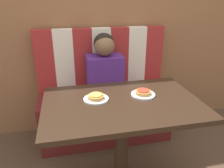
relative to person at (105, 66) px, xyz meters
name	(u,v)px	position (x,y,z in m)	size (l,w,h in m)	color
wall_back	(99,8)	(0.00, 0.29, 0.51)	(7.00, 0.05, 2.60)	brown
booth_seat	(105,115)	(0.00, 0.00, -0.54)	(1.30, 0.47, 0.50)	#5B1919
booth_backrest	(101,59)	(0.00, 0.19, 0.02)	(1.30, 0.09, 0.62)	maroon
dining_table	(122,114)	(0.00, -0.67, -0.14)	(1.07, 0.70, 0.74)	black
person	(105,66)	(0.00, 0.00, 0.00)	(0.34, 0.24, 0.60)	#4C237A
plate_left	(96,99)	(-0.17, -0.61, -0.04)	(0.17, 0.17, 0.01)	white
plate_right	(143,95)	(0.17, -0.61, -0.04)	(0.17, 0.17, 0.01)	white
pizza_left	(96,96)	(-0.17, -0.61, -0.02)	(0.11, 0.11, 0.03)	#C68E47
pizza_right	(143,92)	(0.17, -0.61, -0.02)	(0.11, 0.11, 0.03)	#C68E47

